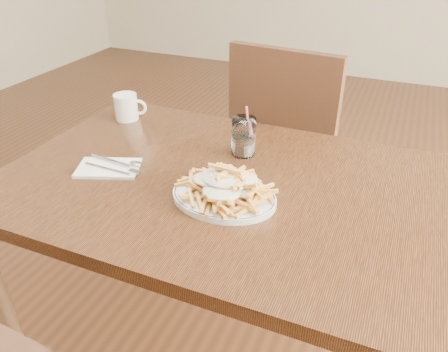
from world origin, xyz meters
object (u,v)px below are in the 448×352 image
at_px(chair_far, 289,142).
at_px(loaded_fries, 224,182).
at_px(table, 221,203).
at_px(water_glass, 244,139).
at_px(fries_plate, 224,197).
at_px(coffee_mug, 127,107).

bearing_deg(chair_far, loaded_fries, -87.15).
distance_m(table, water_glass, 0.21).
bearing_deg(fries_plate, water_glass, 100.03).
xyz_separation_m(loaded_fries, coffee_mug, (-0.52, 0.34, -0.01)).
distance_m(table, chair_far, 0.72).
bearing_deg(table, coffee_mug, 151.55).
bearing_deg(water_glass, coffee_mug, 169.22).
relative_size(chair_far, coffee_mug, 8.54).
relative_size(table, fries_plate, 3.70).
height_order(loaded_fries, coffee_mug, coffee_mug).
bearing_deg(loaded_fries, fries_plate, 0.00).
xyz_separation_m(table, loaded_fries, (0.05, -0.09, 0.13)).
xyz_separation_m(fries_plate, water_glass, (-0.04, 0.25, 0.04)).
xyz_separation_m(table, water_glass, (0.00, 0.16, 0.13)).
relative_size(loaded_fries, water_glass, 1.73).
relative_size(table, coffee_mug, 10.67).
relative_size(fries_plate, loaded_fries, 1.20).
xyz_separation_m(chair_far, coffee_mug, (-0.48, -0.46, 0.25)).
distance_m(fries_plate, loaded_fries, 0.04).
distance_m(table, fries_plate, 0.13).
distance_m(chair_far, water_glass, 0.60).
xyz_separation_m(table, coffee_mug, (-0.47, 0.25, 0.12)).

